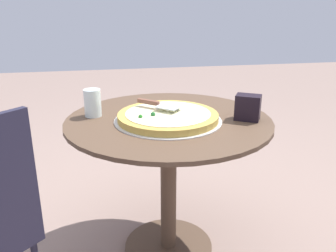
# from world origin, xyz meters

# --- Properties ---
(ground_plane) EXTENTS (10.00, 10.00, 0.00)m
(ground_plane) POSITION_xyz_m (0.00, 0.00, 0.00)
(ground_plane) COLOR gray
(patio_table) EXTENTS (0.91, 0.91, 0.69)m
(patio_table) POSITION_xyz_m (0.00, 0.00, 0.52)
(patio_table) COLOR brown
(patio_table) RESTS_ON ground
(pizza_on_tray) EXTENTS (0.47, 0.47, 0.05)m
(pizza_on_tray) POSITION_xyz_m (0.03, -0.01, 0.71)
(pizza_on_tray) COLOR beige
(pizza_on_tray) RESTS_ON patio_table
(pizza_server) EXTENTS (0.18, 0.19, 0.02)m
(pizza_server) POSITION_xyz_m (-0.03, -0.04, 0.75)
(pizza_server) COLOR silver
(pizza_server) RESTS_ON pizza_on_tray
(drinking_cup) EXTENTS (0.08, 0.08, 0.12)m
(drinking_cup) POSITION_xyz_m (-0.10, -0.33, 0.75)
(drinking_cup) COLOR white
(drinking_cup) RESTS_ON patio_table
(napkin_dispenser) EXTENTS (0.12, 0.13, 0.11)m
(napkin_dispenser) POSITION_xyz_m (0.08, 0.34, 0.74)
(napkin_dispenser) COLOR black
(napkin_dispenser) RESTS_ON patio_table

